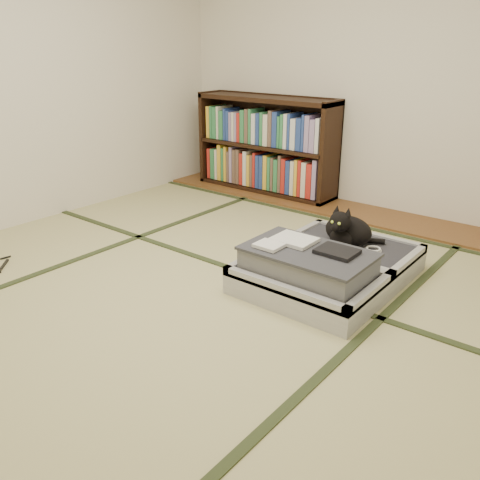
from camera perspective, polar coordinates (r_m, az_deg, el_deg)
The scene contains 8 objects.
floor at distance 3.10m, azimuth -4.79°, elevation -5.95°, with size 4.50×4.50×0.00m, color #BEBA7E.
wood_strip at distance 4.64m, azimuth 12.36°, elevation 3.20°, with size 4.00×0.50×0.02m, color brown.
room_shell at distance 2.75m, azimuth -5.79°, elevation 22.18°, with size 4.50×4.50×4.50m.
tatami_borders at distance 3.43m, azimuth 0.85°, elevation -2.95°, with size 4.00×4.50×0.01m.
bookcase at distance 5.08m, azimuth 2.91°, elevation 10.39°, with size 1.47×0.34×0.95m.
suitcase at distance 3.20m, azimuth 9.60°, elevation -2.99°, with size 0.83×1.11×0.33m.
cat at distance 3.39m, azimuth 11.88°, elevation 1.07°, with size 0.37×0.37×0.30m.
cable_coil at distance 3.38m, azimuth 14.69°, elevation -1.05°, with size 0.11×0.11×0.03m.
Camera 1 is at (1.91, -1.98, 1.42)m, focal length 38.00 mm.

